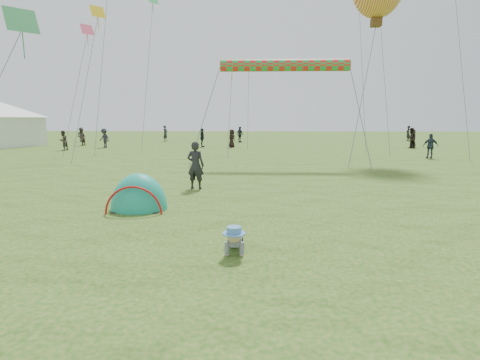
{
  "coord_description": "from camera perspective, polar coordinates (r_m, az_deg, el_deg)",
  "views": [
    {
      "loc": [
        1.41,
        -6.95,
        2.53
      ],
      "look_at": [
        1.03,
        2.38,
        1.0
      ],
      "focal_mm": 28.0,
      "sensor_mm": 36.0,
      "label": 1
    }
  ],
  "objects": [
    {
      "name": "ground",
      "position": [
        7.53,
        -8.74,
        -10.45
      ],
      "size": [
        140.0,
        140.0,
        0.0
      ],
      "primitive_type": "plane",
      "color": "#154D0C"
    },
    {
      "name": "crawling_toddler",
      "position": [
        7.19,
        -0.83,
        -8.8
      ],
      "size": [
        0.55,
        0.78,
        0.59
      ],
      "primitive_type": null,
      "rotation": [
        0.0,
        0.0,
        0.01
      ],
      "color": "black",
      "rests_on": "ground"
    },
    {
      "name": "popup_tent",
      "position": [
        11.0,
        -15.08,
        -4.31
      ],
      "size": [
        1.63,
        1.36,
        2.05
      ],
      "primitive_type": "ellipsoid",
      "rotation": [
        0.0,
        0.0,
        0.04
      ],
      "color": "#1FA07D",
      "rests_on": "ground"
    },
    {
      "name": "standing_adult",
      "position": [
        13.64,
        -6.79,
        2.24
      ],
      "size": [
        0.7,
        0.53,
        1.73
      ],
      "primitive_type": "imported",
      "rotation": [
        0.0,
        0.0,
        2.94
      ],
      "color": "black",
      "rests_on": "ground"
    },
    {
      "name": "crowd_person_0",
      "position": [
        43.31,
        -11.31,
        6.98
      ],
      "size": [
        0.62,
        0.75,
        1.79
      ],
      "primitive_type": "imported",
      "rotation": [
        0.0,
        0.0,
        1.24
      ],
      "color": "#27282F",
      "rests_on": "ground"
    },
    {
      "name": "crowd_person_1",
      "position": [
        35.78,
        24.59,
        5.84
      ],
      "size": [
        1.06,
        0.97,
        1.75
      ],
      "primitive_type": "imported",
      "rotation": [
        0.0,
        0.0,
        3.6
      ],
      "color": "black",
      "rests_on": "ground"
    },
    {
      "name": "crowd_person_2",
      "position": [
        33.86,
        -5.78,
        6.42
      ],
      "size": [
        0.52,
        1.03,
        1.69
      ],
      "primitive_type": "imported",
      "rotation": [
        0.0,
        0.0,
        1.68
      ],
      "color": "black",
      "rests_on": "ground"
    },
    {
      "name": "crowd_person_4",
      "position": [
        33.55,
        -1.27,
        6.36
      ],
      "size": [
        0.84,
        0.93,
        1.59
      ],
      "primitive_type": "imported",
      "rotation": [
        0.0,
        0.0,
        1.03
      ],
      "color": "black",
      "rests_on": "ground"
    },
    {
      "name": "crowd_person_7",
      "position": [
        33.42,
        -25.35,
        5.46
      ],
      "size": [
        0.77,
        0.89,
        1.59
      ],
      "primitive_type": "imported",
      "rotation": [
        0.0,
        0.0,
        4.48
      ],
      "color": "#383028",
      "rests_on": "ground"
    },
    {
      "name": "crowd_person_8",
      "position": [
        26.97,
        27.04,
        4.62
      ],
      "size": [
        0.97,
        0.51,
        1.59
      ],
      "primitive_type": "imported",
      "rotation": [
        0.0,
        0.0,
        3.01
      ],
      "color": "#2B3945",
      "rests_on": "ground"
    },
    {
      "name": "crowd_person_9",
      "position": [
        45.13,
        -23.03,
        6.39
      ],
      "size": [
        1.16,
        0.87,
        1.59
      ],
      "primitive_type": "imported",
      "rotation": [
        0.0,
        0.0,
        2.84
      ],
      "color": "#2A2B37",
      "rests_on": "ground"
    },
    {
      "name": "crowd_person_12",
      "position": [
        47.87,
        24.22,
        6.52
      ],
      "size": [
        0.72,
        0.76,
        1.74
      ],
      "primitive_type": "imported",
      "rotation": [
        0.0,
        0.0,
        4.04
      ],
      "color": "black",
      "rests_on": "ground"
    },
    {
      "name": "crowd_person_13",
      "position": [
        38.63,
        -23.02,
        6.03
      ],
      "size": [
        0.77,
        0.9,
        1.61
      ],
      "primitive_type": "imported",
      "rotation": [
        0.0,
        0.0,
        4.48
      ],
      "color": "#43352F",
      "rests_on": "ground"
    },
    {
      "name": "crowd_person_14",
      "position": [
        40.76,
        -0.01,
        6.97
      ],
      "size": [
        0.97,
        1.03,
        1.71
      ],
      "primitive_type": "imported",
      "rotation": [
        0.0,
        0.0,
        2.29
      ],
      "color": "#242C38",
      "rests_on": "ground"
    },
    {
      "name": "crowd_person_15",
      "position": [
        35.16,
        -19.96,
        6.02
      ],
      "size": [
        1.25,
        1.06,
        1.68
      ],
      "primitive_type": "imported",
      "rotation": [
        0.0,
        0.0,
        5.8
      ],
      "color": "#282933",
      "rests_on": "ground"
    },
    {
      "name": "crowd_person_16",
      "position": [
        36.47,
        24.85,
        5.76
      ],
      "size": [
        0.65,
        0.87,
        1.61
      ],
      "primitive_type": "imported",
      "rotation": [
        0.0,
        0.0,
        4.9
      ],
      "color": "#2E2521",
      "rests_on": "ground"
    },
    {
      "name": "rainbow_tube_kite",
      "position": [
        21.0,
        6.81,
        16.97
      ],
      "size": [
        6.87,
        0.64,
        0.64
      ],
      "primitive_type": "cylinder",
      "rotation": [
        0.0,
        1.57,
        0.0
      ],
      "color": "red"
    },
    {
      "name": "diamond_kite_2",
      "position": [
        29.52,
        -1.23,
        16.9
      ],
      "size": [
        0.89,
        0.89,
        0.73
      ],
      "primitive_type": "plane",
      "rotation": [
        1.05,
        0.0,
        0.79
      ],
      "color": "#D9FF24"
    },
    {
      "name": "diamond_kite_5",
      "position": [
        32.67,
        -22.28,
        20.47
      ],
      "size": [
        0.98,
        0.98,
        0.8
      ],
      "primitive_type": "plane",
      "rotation": [
        1.05,
        0.0,
        0.79
      ],
      "color": "#EA486B"
    },
    {
      "name": "diamond_kite_6",
      "position": [
        36.9,
        1.35,
        16.7
      ],
      "size": [
        0.83,
        0.83,
        0.68
      ],
      "primitive_type": "plane",
      "rotation": [
        1.05,
        0.0,
        0.79
      ],
      "color": "red"
    },
    {
      "name": "diamond_kite_7",
      "position": [
        28.58,
        -20.87,
        22.85
      ],
      "size": [
        0.99,
        0.99,
        0.81
      ],
      "primitive_type": "plane",
      "rotation": [
        1.05,
        0.0,
        0.79
      ],
      "color": "#DEAA00"
    },
    {
      "name": "diamond_kite_9",
      "position": [
        19.12,
        -30.37,
        20.29
      ],
      "size": [
        1.31,
        1.31,
        1.07
      ],
      "primitive_type": "plane",
      "rotation": [
        1.05,
        0.0,
        0.79
      ],
      "color": "#2F8F45"
    }
  ]
}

